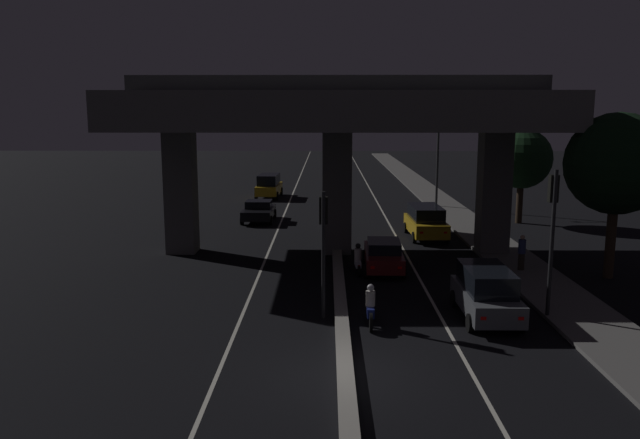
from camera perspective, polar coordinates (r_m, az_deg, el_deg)
The scene contains 19 objects.
ground_plane at distance 17.81m, azimuth 2.31°, elevation -14.06°, with size 200.00×200.00×0.00m, color black.
lane_line_left_inner at distance 51.87m, azimuth -2.73°, elevation 1.84°, with size 0.12×126.00×0.00m, color beige.
lane_line_right_inner at distance 51.94m, azimuth 5.13°, elevation 1.82°, with size 0.12×126.00×0.00m, color beige.
median_divider at distance 51.77m, azimuth 1.20°, elevation 1.99°, with size 0.46×126.00×0.29m, color gray.
sidewalk_right at distance 45.76m, azimuth 12.05°, elevation 0.64°, with size 2.75×126.00×0.14m, color #5B5956.
elevated_overpass at distance 31.67m, azimuth 1.59°, elevation 9.22°, with size 21.14×10.65×9.00m.
traffic_light_left_of_median at distance 21.67m, azimuth 0.32°, elevation -1.15°, with size 0.30×0.49×4.51m.
traffic_light_right_of_median at distance 22.93m, azimuth 20.48°, elevation 0.13°, with size 0.30×0.49×5.29m.
street_lamp at distance 47.69m, azimuth 10.36°, elevation 6.98°, with size 2.43×0.32×8.43m.
car_grey_lead at distance 22.81m, azimuth 14.94°, elevation -6.43°, with size 1.88×4.17×1.82m.
car_dark_red_second at distance 28.72m, azimuth 5.82°, elevation -3.22°, with size 1.92×4.33×1.44m.
car_taxi_yellow_third at distance 36.54m, azimuth 9.65°, elevation -0.14°, with size 2.14×4.62×1.84m.
car_black_lead_oncoming at distance 41.63m, azimuth -5.62°, elevation 0.79°, with size 2.10×4.07×1.39m.
car_taxi_yellow_second_oncoming at distance 53.08m, azimuth -4.69°, elevation 3.14°, with size 2.10×4.65×1.98m.
motorcycle_blue_filtering_near at distance 21.47m, azimuth 4.63°, elevation -8.08°, with size 0.33×1.89×1.46m.
motorcycle_white_filtering_mid at distance 28.18m, azimuth 3.48°, elevation -3.76°, with size 0.33×1.75×1.39m.
pedestrian_on_sidewalk at distance 29.58m, azimuth 17.96°, elevation -2.89°, with size 0.33×0.33×1.60m.
roadside_tree_kerbside_near at distance 29.57m, azimuth 25.50°, elevation 4.59°, with size 4.38×4.38×7.21m.
roadside_tree_kerbside_mid at distance 42.42m, azimuth 17.97°, elevation 5.28°, with size 3.87×3.87×6.16m.
Camera 1 is at (-0.51, -16.28, 7.22)m, focal length 35.00 mm.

